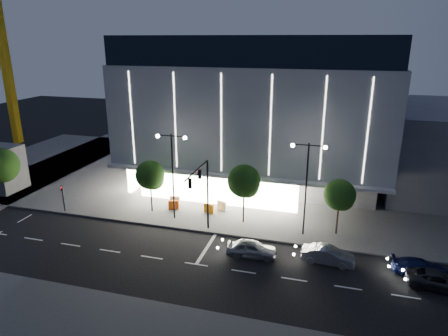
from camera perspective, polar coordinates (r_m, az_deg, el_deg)
name	(u,v)px	position (r m, az deg, el deg)	size (l,w,h in m)	color
ground	(180,252)	(35.69, -6.26, -11.84)	(160.00, 160.00, 0.00)	black
sidewalk_museum	(278,172)	(55.88, 7.72, -0.51)	(70.00, 40.00, 0.15)	#474747
museum	(263,107)	(52.34, 5.65, 8.69)	(30.00, 25.80, 18.00)	#4C4C51
traffic_mast	(202,186)	(36.04, -3.09, -2.59)	(0.33, 5.89, 7.07)	black
street_lamp_west	(172,164)	(39.46, -7.38, 0.56)	(3.16, 0.36, 9.00)	black
street_lamp_east	(307,176)	(36.56, 11.75, -1.11)	(3.16, 0.36, 9.00)	black
ped_signal_far	(63,196)	(45.51, -22.02, -3.68)	(0.22, 0.24, 3.00)	black
tower_crane	(4,20)	(77.49, -28.91, 18.03)	(32.00, 2.00, 28.50)	gold
tree_left	(150,177)	(42.14, -10.47, -1.21)	(3.02, 3.02, 5.72)	black
tree_mid	(244,183)	(38.84, 2.91, -2.13)	(3.25, 3.25, 6.15)	black
tree_right	(340,197)	(38.19, 16.21, -3.94)	(2.91, 2.91, 5.51)	black
car_lead	(252,249)	(34.57, 3.98, -11.43)	(1.72, 4.28, 1.46)	gray
car_second	(328,255)	(34.67, 14.62, -11.98)	(1.50, 4.30, 1.42)	#9B9CA2
car_third	(420,267)	(35.72, 26.22, -12.61)	(1.72, 4.24, 1.23)	#151C4E
car_fourth	(440,280)	(34.64, 28.46, -13.91)	(2.14, 4.64, 1.29)	#2A2A2F
barrier_a	(174,205)	(43.38, -7.21, -5.26)	(1.10, 0.25, 1.00)	#FF550E
barrier_b	(175,201)	(44.51, -7.02, -4.63)	(1.10, 0.25, 1.00)	#B8B8B8
barrier_c	(209,208)	(42.23, -2.17, -5.80)	(1.10, 0.25, 1.00)	orange
barrier_d	(222,206)	(42.88, -0.33, -5.40)	(1.10, 0.25, 1.00)	silver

